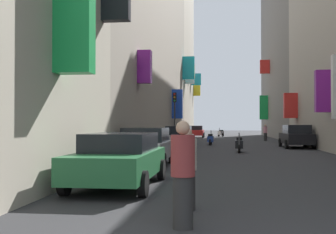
% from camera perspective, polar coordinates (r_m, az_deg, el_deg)
% --- Properties ---
extents(ground_plane, '(140.00, 140.00, 0.00)m').
position_cam_1_polar(ground_plane, '(32.73, 9.08, -3.78)').
color(ground_plane, '#2D2D30').
extents(building_left_mid_a, '(7.26, 31.09, 16.68)m').
position_cam_1_polar(building_left_mid_a, '(31.46, -5.79, 11.38)').
color(building_left_mid_a, '#9E9384').
rests_on(building_left_mid_a, ground).
extents(building_left_mid_b, '(7.35, 17.17, 20.84)m').
position_cam_1_polar(building_left_mid_b, '(55.22, -0.14, 8.22)').
color(building_left_mid_b, '#BCB29E').
rests_on(building_left_mid_b, ground).
extents(building_right_mid_b, '(7.17, 24.80, 21.22)m').
position_cam_1_polar(building_right_mid_b, '(51.87, 17.33, 9.07)').
color(building_right_mid_b, slate).
rests_on(building_right_mid_b, ground).
extents(parked_car_white, '(1.97, 4.35, 1.47)m').
position_cam_1_polar(parked_car_white, '(28.27, 1.47, -2.69)').
color(parked_car_white, white).
rests_on(parked_car_white, ground).
extents(parked_car_black, '(1.88, 4.32, 1.56)m').
position_cam_1_polar(parked_car_black, '(29.52, 17.16, -2.50)').
color(parked_car_black, black).
rests_on(parked_car_black, ground).
extents(parked_car_silver, '(1.93, 4.03, 1.48)m').
position_cam_1_polar(parked_car_silver, '(16.14, -3.11, -3.99)').
color(parked_car_silver, '#B7B7BC').
rests_on(parked_car_silver, ground).
extents(parked_car_red, '(1.97, 3.96, 1.40)m').
position_cam_1_polar(parked_car_red, '(48.86, 3.82, -1.98)').
color(parked_car_red, '#B21E1E').
rests_on(parked_car_red, ground).
extents(parked_car_green, '(1.99, 4.41, 1.38)m').
position_cam_1_polar(parked_car_green, '(10.94, -6.66, -5.61)').
color(parked_car_green, '#236638').
rests_on(parked_car_green, ground).
extents(scooter_black, '(0.51, 1.80, 1.13)m').
position_cam_1_polar(scooter_black, '(24.17, 9.75, -3.70)').
color(scooter_black, black).
rests_on(scooter_black, ground).
extents(scooter_blue, '(0.49, 1.82, 1.13)m').
position_cam_1_polar(scooter_blue, '(32.18, 5.86, -3.01)').
color(scooter_blue, '#2D4CAD').
rests_on(scooter_blue, ground).
extents(scooter_silver, '(0.82, 1.77, 1.13)m').
position_cam_1_polar(scooter_silver, '(53.47, 7.25, -2.18)').
color(scooter_silver, '#ADADB2').
rests_on(scooter_silver, ground).
extents(scooter_green, '(0.75, 1.71, 1.13)m').
position_cam_1_polar(scooter_green, '(34.33, 2.32, -2.89)').
color(scooter_green, '#287F3D').
rests_on(scooter_green, ground).
extents(pedestrian_crossing, '(0.53, 0.53, 1.68)m').
position_cam_1_polar(pedestrian_crossing, '(6.54, 2.05, -7.93)').
color(pedestrian_crossing, '#2B2B2B').
rests_on(pedestrian_crossing, ground).
extents(pedestrian_near_left, '(0.50, 0.50, 1.56)m').
position_cam_1_polar(pedestrian_near_left, '(7.95, 2.61, -7.17)').
color(pedestrian_near_left, '#2A2A2A').
rests_on(pedestrian_near_left, ground).
extents(pedestrian_near_right, '(0.51, 0.51, 1.57)m').
position_cam_1_polar(pedestrian_near_right, '(40.62, 13.20, -2.12)').
color(pedestrian_near_right, '#2D2D2D').
rests_on(pedestrian_near_right, ground).
extents(traffic_light_near_corner, '(0.26, 0.34, 4.05)m').
position_cam_1_polar(traffic_light_near_corner, '(32.21, 0.92, 1.09)').
color(traffic_light_near_corner, '#2D2D2D').
rests_on(traffic_light_near_corner, ground).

